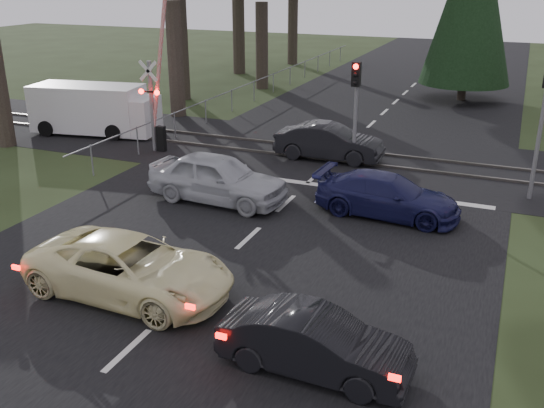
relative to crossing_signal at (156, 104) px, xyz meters
The scene contains 15 objects.
ground 12.37m from the crossing_signal, 53.38° to the right, with size 120.00×120.00×0.00m, color #263116.
road 7.56m from the crossing_signal, ahead, with size 14.00×100.00×0.01m, color black.
rail_corridor 7.88m from the crossing_signal, 16.92° to the left, with size 120.00×8.00×0.01m, color black.
stop_line 7.72m from the crossing_signal, 12.30° to the right, with size 13.00×0.35×0.00m, color silver.
rail_near 7.68m from the crossing_signal, 11.00° to the left, with size 120.00×0.12×0.10m, color #59544C.
rail_far 8.13m from the crossing_signal, 22.50° to the left, with size 120.00×0.12×0.10m, color #59544C.
crossing_signal is the anchor object (origin of this frame).
traffic_signal_center 8.36m from the crossing_signal, ahead, with size 0.32×0.48×4.10m.
fence_left 12.89m from the crossing_signal, 92.37° to the left, with size 0.10×36.00×1.20m, color slate, non-canonical shape.
cream_coupe 12.43m from the crossing_signal, 60.83° to the right, with size 2.33×5.06×1.41m, color #F4EBAF.
dark_hatchback 16.32m from the crossing_signal, 47.30° to the right, with size 1.30×3.72×1.23m, color black.
silver_car 6.83m from the crossing_signal, 40.82° to the right, with size 1.91×4.75×1.62m, color #ADB0B6.
blue_sedan 11.24m from the crossing_signal, 18.28° to the right, with size 1.85×4.54×1.32m, color #161844.
dark_car_far 7.38m from the crossing_signal, 13.00° to the left, with size 1.52×4.37×1.44m, color black.
white_van 4.59m from the crossing_signal, 160.67° to the left, with size 6.09×3.02×2.28m.
Camera 1 is at (6.72, -11.56, 7.29)m, focal length 40.00 mm.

